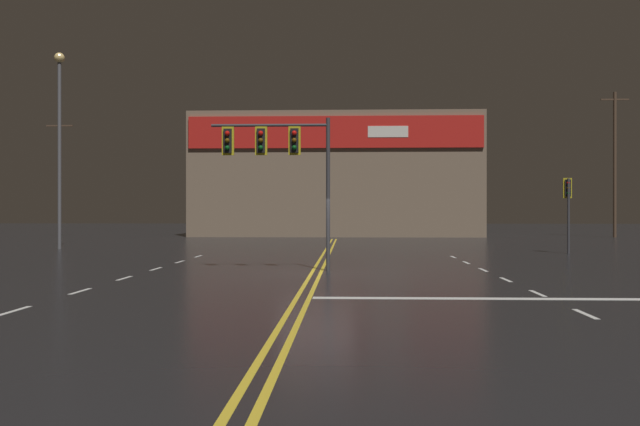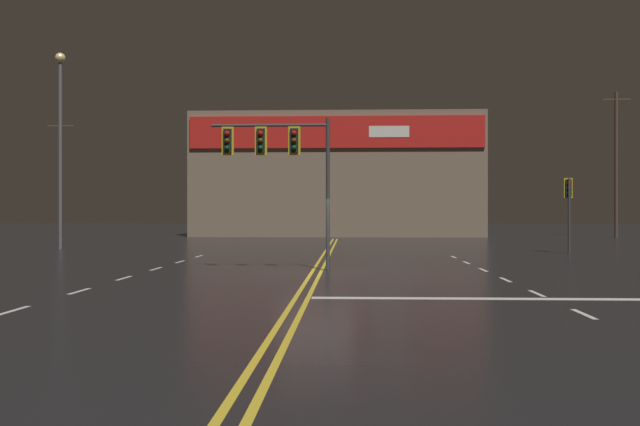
# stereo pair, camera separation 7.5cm
# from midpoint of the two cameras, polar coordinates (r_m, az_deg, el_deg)

# --- Properties ---
(ground_plane) EXTENTS (200.00, 200.00, 0.00)m
(ground_plane) POSITION_cam_midpoint_polar(r_m,az_deg,el_deg) (23.54, -0.43, -4.89)
(ground_plane) COLOR black
(road_markings) EXTENTS (17.27, 60.00, 0.01)m
(road_markings) POSITION_cam_midpoint_polar(r_m,az_deg,el_deg) (22.12, 2.62, -5.20)
(road_markings) COLOR gold
(road_markings) RESTS_ON ground
(traffic_signal_median) EXTENTS (4.13, 0.36, 5.30)m
(traffic_signal_median) POSITION_cam_midpoint_polar(r_m,az_deg,el_deg) (24.80, -3.56, 4.94)
(traffic_signal_median) COLOR #38383D
(traffic_signal_median) RESTS_ON ground
(traffic_signal_corner_northeast) EXTENTS (0.42, 0.36, 3.71)m
(traffic_signal_corner_northeast) POSITION_cam_midpoint_polar(r_m,az_deg,el_deg) (37.00, 19.16, 1.15)
(traffic_signal_corner_northeast) COLOR #38383D
(traffic_signal_corner_northeast) RESTS_ON ground
(streetlight_near_left) EXTENTS (0.56, 0.56, 10.81)m
(streetlight_near_left) POSITION_cam_midpoint_polar(r_m,az_deg,el_deg) (41.98, -20.17, 6.55)
(streetlight_near_left) COLOR #59595E
(streetlight_near_left) RESTS_ON ground
(building_backdrop) EXTENTS (24.07, 10.23, 10.21)m
(building_backdrop) POSITION_cam_midpoint_polar(r_m,az_deg,el_deg) (62.02, 1.27, 2.94)
(building_backdrop) COLOR #7A6651
(building_backdrop) RESTS_ON ground
(utility_pole_row) EXTENTS (47.28, 0.26, 11.62)m
(utility_pole_row) POSITION_cam_midpoint_polar(r_m,az_deg,el_deg) (57.86, 2.88, 3.60)
(utility_pole_row) COLOR #4C3828
(utility_pole_row) RESTS_ON ground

